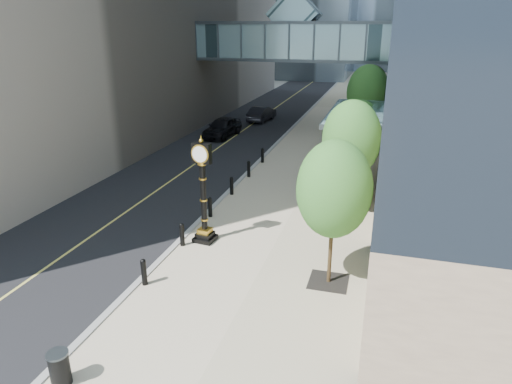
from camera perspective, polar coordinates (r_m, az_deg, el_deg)
ground at (r=15.38m, az=-6.43°, el=-14.93°), size 320.00×320.00×0.00m
road at (r=53.66m, az=2.89°, el=10.75°), size 8.00×180.00×0.02m
sidewalk at (r=52.44m, az=11.56°, el=10.17°), size 8.00×180.00×0.06m
curb at (r=52.90m, az=7.18°, el=10.51°), size 0.25×180.00×0.07m
skywalk at (r=40.37m, az=4.78°, el=18.58°), size 17.00×4.20×5.80m
entrance_canopy at (r=26.00m, az=12.49°, el=9.50°), size 3.00×8.00×4.38m
bollard_row at (r=23.47m, az=-4.33°, el=-0.57°), size 0.20×16.20×0.90m
street_trees at (r=28.90m, az=13.11°, el=9.73°), size 2.99×28.64×6.14m
street_clock at (r=19.13m, az=-6.58°, el=-0.78°), size 0.93×0.93×4.50m
trash_bin at (r=13.52m, az=-23.33°, el=-19.67°), size 0.52×0.52×0.90m
pedestrian at (r=24.76m, az=13.90°, el=0.80°), size 0.63×0.47×1.56m
car_near at (r=38.23m, az=-4.22°, el=8.09°), size 2.30×4.85×1.60m
car_far at (r=44.61m, az=0.71°, el=9.76°), size 1.96×4.41×1.41m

